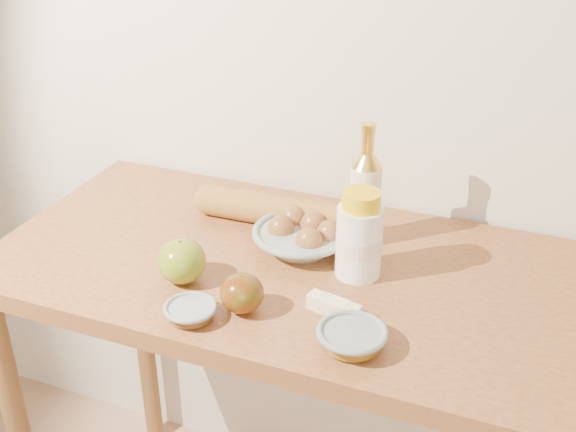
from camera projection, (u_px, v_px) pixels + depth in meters
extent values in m
cube|color=silver|center=(352.00, 21.00, 1.49)|extent=(3.50, 0.02, 2.60)
cube|color=#AC6837|center=(294.00, 272.00, 1.42)|extent=(1.20, 0.60, 0.04)
cylinder|color=brown|center=(143.00, 323.00, 2.02)|extent=(0.05, 0.05, 0.86)
cylinder|color=brown|center=(554.00, 429.00, 1.66)|extent=(0.05, 0.05, 0.86)
cylinder|color=white|center=(364.00, 204.00, 1.45)|extent=(0.07, 0.07, 0.17)
cylinder|color=maroon|center=(365.00, 195.00, 1.44)|extent=(0.07, 0.07, 0.01)
cone|color=gold|center=(367.00, 160.00, 1.40)|extent=(0.07, 0.07, 0.03)
cylinder|color=gold|center=(368.00, 143.00, 1.39)|extent=(0.03, 0.03, 0.04)
cylinder|color=gold|center=(369.00, 128.00, 1.37)|extent=(0.03, 0.03, 0.02)
cylinder|color=white|center=(359.00, 241.00, 1.35)|extent=(0.11, 0.11, 0.14)
cylinder|color=#F9D4D1|center=(359.00, 241.00, 1.35)|extent=(0.11, 0.11, 0.03)
cylinder|color=yellow|center=(361.00, 200.00, 1.31)|extent=(0.09, 0.09, 0.03)
torus|color=#8D9A95|center=(301.00, 232.00, 1.44)|extent=(0.26, 0.26, 0.01)
ellipsoid|color=brown|center=(281.00, 231.00, 1.45)|extent=(0.07, 0.07, 0.07)
ellipsoid|color=brown|center=(309.00, 244.00, 1.41)|extent=(0.07, 0.07, 0.07)
ellipsoid|color=brown|center=(313.00, 227.00, 1.47)|extent=(0.07, 0.07, 0.07)
ellipsoid|color=brown|center=(293.00, 221.00, 1.49)|extent=(0.07, 0.07, 0.07)
ellipsoid|color=brown|center=(329.00, 236.00, 1.44)|extent=(0.07, 0.07, 0.07)
cylinder|color=#BE853A|center=(283.00, 212.00, 1.53)|extent=(0.35, 0.08, 0.07)
sphere|color=#BE853A|center=(210.00, 199.00, 1.58)|extent=(0.07, 0.07, 0.07)
sphere|color=#BE853A|center=(362.00, 225.00, 1.48)|extent=(0.07, 0.07, 0.07)
ellipsoid|color=olive|center=(182.00, 261.00, 1.34)|extent=(0.11, 0.11, 0.08)
cylinder|color=#4D3219|center=(180.00, 245.00, 1.32)|extent=(0.01, 0.01, 0.01)
ellipsoid|color=maroon|center=(242.00, 293.00, 1.26)|extent=(0.10, 0.10, 0.07)
cylinder|color=#462D17|center=(241.00, 279.00, 1.24)|extent=(0.01, 0.01, 0.01)
torus|color=gray|center=(190.00, 307.00, 1.24)|extent=(0.12, 0.12, 0.01)
cylinder|color=brown|center=(190.00, 312.00, 1.25)|extent=(0.09, 0.09, 0.02)
torus|color=gray|center=(352.00, 332.00, 1.17)|extent=(0.14, 0.14, 0.01)
cylinder|color=brown|center=(352.00, 338.00, 1.18)|extent=(0.11, 0.11, 0.02)
cube|color=#F0EBBA|center=(334.00, 307.00, 1.26)|extent=(0.10, 0.05, 0.03)
cube|color=#EDE5C9|center=(334.00, 307.00, 1.26)|extent=(0.06, 0.04, 0.03)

